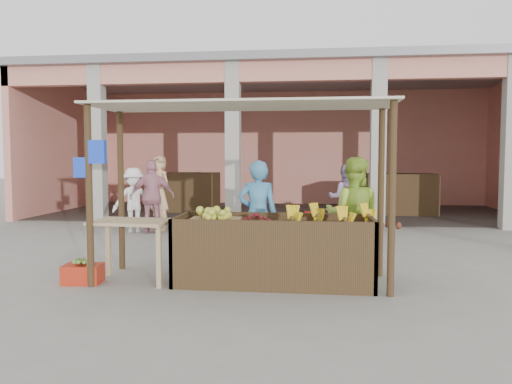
# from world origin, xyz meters

# --- Properties ---
(ground) EXTENTS (60.00, 60.00, 0.00)m
(ground) POSITION_xyz_m (0.00, 0.00, 0.00)
(ground) COLOR gray
(ground) RESTS_ON ground
(market_building) EXTENTS (14.40, 6.40, 4.20)m
(market_building) POSITION_xyz_m (0.05, 8.93, 2.70)
(market_building) COLOR tan
(market_building) RESTS_ON ground
(fruit_stall) EXTENTS (2.60, 0.95, 0.80)m
(fruit_stall) POSITION_xyz_m (0.50, 0.00, 0.40)
(fruit_stall) COLOR #45321B
(fruit_stall) RESTS_ON ground
(stall_awning) EXTENTS (4.09, 1.35, 2.39)m
(stall_awning) POSITION_xyz_m (-0.01, 0.06, 1.98)
(stall_awning) COLOR #45321B
(stall_awning) RESTS_ON ground
(banana_heap) EXTENTS (1.15, 0.62, 0.21)m
(banana_heap) POSITION_xyz_m (1.22, 0.01, 0.90)
(banana_heap) COLOR yellow
(banana_heap) RESTS_ON fruit_stall
(melon_tray) EXTENTS (0.67, 0.58, 0.19)m
(melon_tray) POSITION_xyz_m (-0.30, -0.04, 0.89)
(melon_tray) COLOR #9B7850
(melon_tray) RESTS_ON fruit_stall
(berry_heap) EXTENTS (0.44, 0.36, 0.14)m
(berry_heap) POSITION_xyz_m (0.25, 0.06, 0.87)
(berry_heap) COLOR maroon
(berry_heap) RESTS_ON fruit_stall
(side_table) EXTENTS (1.07, 0.75, 0.83)m
(side_table) POSITION_xyz_m (-1.41, -0.13, 0.69)
(side_table) COLOR tan
(side_table) RESTS_ON ground
(papaya_pile) EXTENTS (0.75, 0.43, 0.21)m
(papaya_pile) POSITION_xyz_m (-1.41, -0.13, 0.94)
(papaya_pile) COLOR #50902F
(papaya_pile) RESTS_ON side_table
(red_crate) EXTENTS (0.52, 0.40, 0.25)m
(red_crate) POSITION_xyz_m (-2.04, -0.30, 0.13)
(red_crate) COLOR #B62813
(red_crate) RESTS_ON ground
(plantain_bundle) EXTENTS (0.36, 0.26, 0.07)m
(plantain_bundle) POSITION_xyz_m (-2.04, -0.30, 0.29)
(plantain_bundle) COLOR #598831
(plantain_bundle) RESTS_ON red_crate
(produce_sacks) EXTENTS (1.10, 0.82, 0.67)m
(produce_sacks) POSITION_xyz_m (2.67, 5.43, 0.33)
(produce_sacks) COLOR maroon
(produce_sacks) RESTS_ON ground
(vendor_blue) EXTENTS (0.70, 0.55, 1.74)m
(vendor_blue) POSITION_xyz_m (0.18, 0.86, 0.87)
(vendor_blue) COLOR #4791C2
(vendor_blue) RESTS_ON ground
(vendor_green) EXTENTS (0.91, 0.61, 1.77)m
(vendor_green) POSITION_xyz_m (1.59, 0.79, 0.89)
(vendor_green) COLOR #AAD141
(vendor_green) RESTS_ON ground
(motorcycle) EXTENTS (1.17, 1.97, 0.97)m
(motorcycle) POSITION_xyz_m (1.19, 2.63, 0.49)
(motorcycle) COLOR maroon
(motorcycle) RESTS_ON ground
(shopper_a) EXTENTS (1.12, 0.85, 1.56)m
(shopper_a) POSITION_xyz_m (-3.00, 4.15, 0.78)
(shopper_a) COLOR white
(shopper_a) RESTS_ON ground
(shopper_b) EXTENTS (1.14, 0.84, 1.73)m
(shopper_b) POSITION_xyz_m (-2.55, 4.09, 0.87)
(shopper_b) COLOR #CC8394
(shopper_b) RESTS_ON ground
(shopper_e) EXTENTS (0.83, 0.78, 1.78)m
(shopper_e) POSITION_xyz_m (-2.52, 4.46, 0.89)
(shopper_e) COLOR #F4BE87
(shopper_e) RESTS_ON ground
(shopper_f) EXTENTS (0.81, 0.47, 1.66)m
(shopper_f) POSITION_xyz_m (1.69, 4.88, 0.83)
(shopper_f) COLOR gray
(shopper_f) RESTS_ON ground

